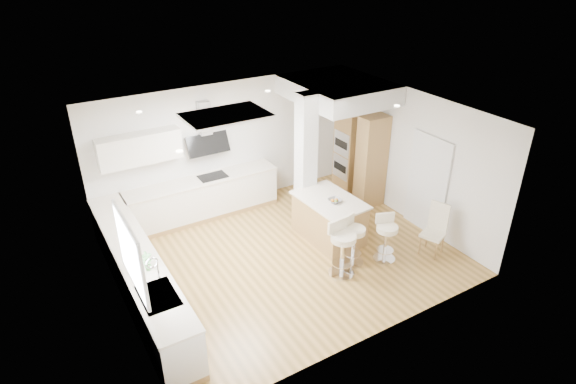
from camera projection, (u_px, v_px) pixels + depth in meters
ground at (285, 256)px, 9.24m from camera, size 6.00×6.00×0.00m
ceiling at (285, 256)px, 9.24m from camera, size 6.00×5.00×0.02m
wall_back at (227, 146)px, 10.49m from camera, size 6.00×0.04×2.80m
wall_left at (114, 239)px, 7.22m from camera, size 0.04×5.00×2.80m
wall_right at (410, 157)px, 9.96m from camera, size 0.04×5.00×2.80m
skylight at (226, 116)px, 8.05m from camera, size 4.10×2.10×0.06m
window_left at (130, 251)px, 6.42m from camera, size 0.06×1.28×1.07m
doorway_right at (427, 185)px, 9.68m from camera, size 0.05×1.00×2.10m
counter_left at (139, 275)px, 7.97m from camera, size 0.63×4.50×1.35m
counter_back at (195, 189)px, 10.19m from camera, size 3.62×0.63×2.50m
pillar at (306, 160)px, 9.79m from camera, size 0.35×0.35×2.80m
soffit at (337, 90)px, 10.05m from camera, size 1.78×2.20×0.40m
oven_column at (359, 155)px, 10.91m from camera, size 0.63×1.21×2.10m
peninsula at (329, 218)px, 9.61m from camera, size 1.03×1.50×0.95m
bar_stool_a at (342, 246)px, 8.48m from camera, size 0.51×0.51×1.06m
bar_stool_b at (353, 238)px, 8.81m from camera, size 0.54×0.54×0.96m
bar_stool_c at (386, 235)px, 8.92m from camera, size 0.53×0.53×0.93m
dining_chair at (436, 227)px, 9.13m from camera, size 0.52×0.52×1.03m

